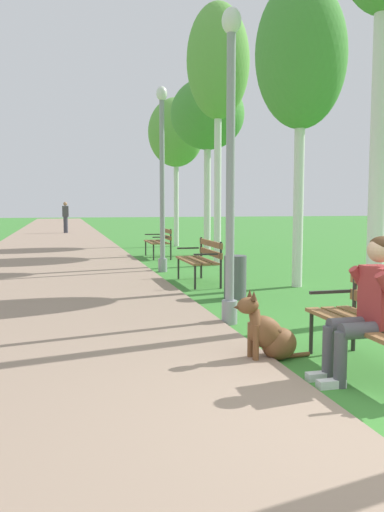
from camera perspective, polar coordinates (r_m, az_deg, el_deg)
name	(u,v)px	position (r m, az deg, el deg)	size (l,w,h in m)	color
paved_path	(57,235)	(27.11, -14.36, 2.25)	(4.37, 60.00, 0.04)	gray
park_bench_near	(377,317)	(5.06, 19.38, -6.20)	(0.55, 1.50, 0.85)	olive
park_bench_mid	(201,257)	(10.14, 1.01, -0.11)	(0.55, 1.50, 0.85)	olive
park_bench_far	(160,240)	(15.12, -3.51, 1.76)	(0.55, 1.50, 0.85)	olive
person_seated_on_near_bench	(369,303)	(4.77, 18.52, -4.82)	(0.74, 0.49, 1.25)	#4C4C51
dog_brown	(270,334)	(5.24, 8.37, -8.38)	(0.83, 0.31, 0.71)	brown
lamp_post_near	(230,164)	(6.67, 4.17, 9.86)	(0.24, 0.24, 3.89)	gray
lamp_post_mid	(162,177)	(11.89, -3.24, 8.49)	(0.24, 0.24, 4.10)	gray
birch_tree_third	(301,57)	(10.22, 11.70, 20.29)	(1.67, 1.44, 5.48)	silver
birch_tree_fourth	(218,64)	(13.59, 2.84, 20.02)	(1.54, 1.32, 6.36)	silver
birch_tree_fifth	(207,115)	(16.15, 1.68, 14.95)	(2.19, 2.11, 5.22)	silver
birch_tree_sixth	(176,133)	(19.38, -1.73, 13.12)	(2.00, 2.00, 5.30)	silver
litter_bin	(235,277)	(8.54, 4.68, -2.29)	(0.36, 0.36, 0.70)	#515156
pedestrian_distant	(66,217)	(28.29, -13.49, 4.06)	(0.32, 0.22, 1.65)	#383842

